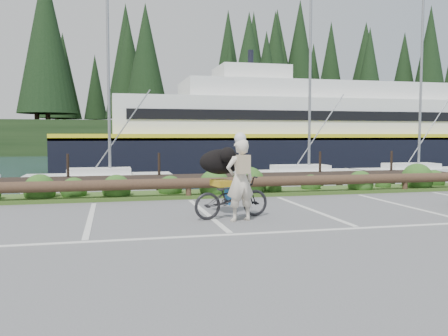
# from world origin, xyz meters

# --- Properties ---
(ground) EXTENTS (72.00, 72.00, 0.00)m
(ground) POSITION_xyz_m (0.00, 0.00, 0.00)
(ground) COLOR #5B5B5E
(harbor_backdrop) EXTENTS (170.00, 160.00, 30.00)m
(harbor_backdrop) POSITION_xyz_m (0.40, 78.42, -0.00)
(harbor_backdrop) COLOR #19323D
(harbor_backdrop) RESTS_ON ground
(vegetation_strip) EXTENTS (34.00, 1.60, 0.10)m
(vegetation_strip) POSITION_xyz_m (0.00, 5.30, 0.05)
(vegetation_strip) COLOR #3D5B21
(vegetation_strip) RESTS_ON ground
(log_rail) EXTENTS (32.00, 0.30, 0.60)m
(log_rail) POSITION_xyz_m (0.00, 4.60, 0.00)
(log_rail) COLOR #443021
(log_rail) RESTS_ON ground
(bicycle) EXTENTS (1.85, 0.95, 0.93)m
(bicycle) POSITION_xyz_m (0.44, 1.32, 0.46)
(bicycle) COLOR black
(bicycle) RESTS_ON ground
(cyclist) EXTENTS (0.71, 0.53, 1.74)m
(cyclist) POSITION_xyz_m (0.52, 0.92, 0.87)
(cyclist) COLOR beige
(cyclist) RESTS_ON ground
(dog) EXTENTS (0.68, 1.08, 0.58)m
(dog) POSITION_xyz_m (0.32, 1.87, 1.21)
(dog) COLOR black
(dog) RESTS_ON bicycle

